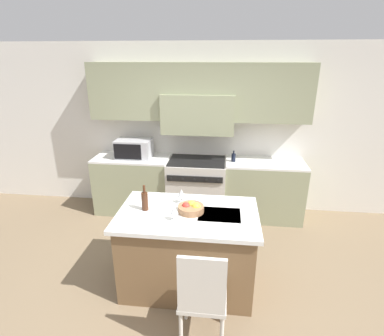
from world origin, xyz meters
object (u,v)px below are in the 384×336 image
(wine_glass_near, at_px, (174,210))
(oil_bottle_on_counter, at_px, (233,157))
(island_chair, at_px, (202,295))
(wine_bottle, at_px, (145,201))
(range_stove, at_px, (197,187))
(fruit_bowl, at_px, (191,208))
(wine_glass_far, at_px, (181,194))
(microwave, at_px, (134,148))

(wine_glass_near, height_order, oil_bottle_on_counter, oil_bottle_on_counter)
(island_chair, relative_size, wine_bottle, 3.53)
(range_stove, distance_m, wine_bottle, 1.79)
(wine_bottle, relative_size, oil_bottle_on_counter, 1.66)
(fruit_bowl, bearing_deg, wine_glass_far, 124.88)
(island_chair, height_order, oil_bottle_on_counter, oil_bottle_on_counter)
(range_stove, xyz_separation_m, wine_bottle, (-0.40, -1.65, 0.56))
(range_stove, height_order, island_chair, island_chair)
(range_stove, xyz_separation_m, oil_bottle_on_counter, (0.57, -0.01, 0.54))
(island_chair, distance_m, fruit_bowl, 0.92)
(microwave, distance_m, wine_glass_near, 2.08)
(wine_bottle, xyz_separation_m, wine_glass_far, (0.37, 0.21, 0.00))
(wine_glass_near, bearing_deg, wine_bottle, 152.96)
(microwave, height_order, fruit_bowl, microwave)
(range_stove, relative_size, microwave, 1.69)
(island_chair, bearing_deg, microwave, 118.12)
(wine_bottle, height_order, fruit_bowl, wine_bottle)
(range_stove, relative_size, island_chair, 0.93)
(range_stove, bearing_deg, fruit_bowl, -86.49)
(range_stove, xyz_separation_m, wine_glass_far, (-0.03, -1.44, 0.57))
(oil_bottle_on_counter, bearing_deg, wine_bottle, -120.54)
(island_chair, bearing_deg, fruit_bowl, 103.47)
(wine_glass_near, xyz_separation_m, wine_glass_far, (0.02, 0.39, 0.00))
(microwave, distance_m, oil_bottle_on_counter, 1.59)
(island_chair, xyz_separation_m, fruit_bowl, (-0.19, 0.79, 0.41))
(microwave, xyz_separation_m, island_chair, (1.31, -2.44, -0.54))
(range_stove, height_order, wine_glass_far, wine_glass_far)
(wine_glass_near, bearing_deg, fruit_bowl, 52.98)
(island_chair, distance_m, oil_bottle_on_counter, 2.48)
(wine_bottle, distance_m, oil_bottle_on_counter, 1.90)
(wine_bottle, height_order, wine_glass_near, wine_bottle)
(wine_glass_far, relative_size, oil_bottle_on_counter, 0.96)
(wine_glass_far, bearing_deg, fruit_bowl, -55.12)
(wine_bottle, relative_size, wine_glass_far, 1.73)
(microwave, height_order, oil_bottle_on_counter, microwave)
(range_stove, bearing_deg, wine_glass_near, -91.50)
(wine_bottle, distance_m, wine_glass_far, 0.42)
(range_stove, height_order, microwave, microwave)
(microwave, relative_size, fruit_bowl, 1.99)
(wine_bottle, bearing_deg, microwave, 110.33)
(microwave, height_order, wine_bottle, microwave)
(wine_glass_near, relative_size, wine_glass_far, 1.00)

